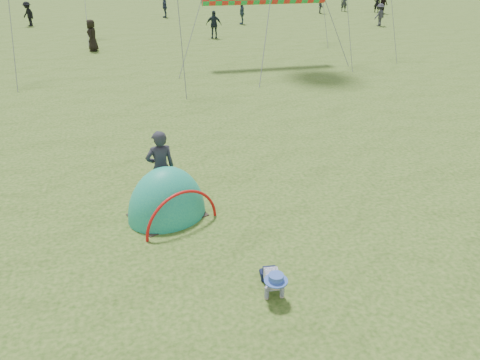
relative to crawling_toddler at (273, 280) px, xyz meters
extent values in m
plane|color=#1F400E|center=(-0.55, -0.07, -0.28)|extent=(140.00, 140.00, 0.00)
ellipsoid|color=#117973|center=(-1.55, 3.09, -0.28)|extent=(2.26, 2.10, 2.34)
imported|color=#26262E|center=(-1.59, 3.69, 0.62)|extent=(0.73, 0.54, 1.81)
imported|color=black|center=(20.61, 35.15, 0.52)|extent=(0.67, 0.53, 1.60)
imported|color=#1D262F|center=(3.62, 25.28, 0.59)|extent=(1.10, 0.70, 1.74)
imported|color=black|center=(15.36, 35.68, 0.52)|extent=(0.81, 1.14, 1.60)
imported|color=#2B3448|center=(1.39, 36.14, 0.59)|extent=(0.61, 1.08, 1.74)
imported|color=#2F2E36|center=(16.84, 27.66, 0.53)|extent=(1.20, 1.00, 1.62)
imported|color=black|center=(-3.95, 22.75, 0.59)|extent=(0.68, 0.93, 1.75)
imported|color=#2A2B31|center=(18.02, 36.57, 0.54)|extent=(0.69, 0.56, 1.64)
imported|color=black|center=(20.70, 34.11, 0.55)|extent=(0.67, 0.84, 1.66)
imported|color=#2B3C49|center=(6.88, 30.94, 0.53)|extent=(0.56, 1.01, 1.63)
imported|color=black|center=(-9.09, 33.75, 0.60)|extent=(1.24, 1.28, 1.76)
camera|label=1|loc=(-2.05, -6.16, 5.17)|focal=35.00mm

